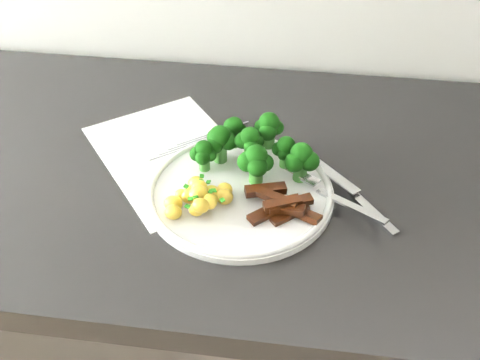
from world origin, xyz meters
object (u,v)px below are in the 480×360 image
counter (211,345)px  fork (337,197)px  plate (240,192)px  broccoli (254,146)px  recipe_paper (173,155)px  beef_strips (282,205)px  knife (361,203)px  potatoes (199,197)px

counter → fork: 0.53m
plate → broccoli: 0.07m
recipe_paper → beef_strips: 0.21m
counter → beef_strips: size_ratio=22.02×
recipe_paper → beef_strips: size_ratio=3.08×
fork → broccoli: bearing=154.1°
counter → knife: 0.54m
broccoli → counter: bearing=-179.9°
beef_strips → knife: bearing=16.7°
broccoli → fork: (0.12, -0.06, -0.03)m
potatoes → beef_strips: bearing=2.6°
counter → broccoli: bearing=0.1°
plate → potatoes: bearing=-143.5°
recipe_paper → plate: size_ratio=1.28×
broccoli → beef_strips: (0.05, -0.09, -0.03)m
broccoli → fork: bearing=-25.9°
broccoli → recipe_paper: bearing=170.6°
plate → fork: 0.14m
counter → beef_strips: bearing=-34.8°
recipe_paper → plate: bearing=-33.9°
potatoes → fork: bearing=10.4°
counter → plate: bearing=-40.5°
potatoes → beef_strips: size_ratio=0.83×
fork → knife: (0.04, 0.00, -0.01)m
counter → potatoes: (0.02, -0.10, 0.49)m
plate → knife: (0.17, 0.00, 0.00)m
knife → potatoes: bearing=-170.3°
plate → potatoes: potatoes is taller
potatoes → beef_strips: (0.12, 0.01, -0.00)m
beef_strips → fork: bearing=21.5°
fork → knife: fork is taller
beef_strips → fork: 0.08m
broccoli → fork: broccoli is taller
broccoli → knife: 0.17m
recipe_paper → plate: plate is taller
recipe_paper → knife: size_ratio=2.24×
plate → fork: size_ratio=1.84×
recipe_paper → broccoli: bearing=-9.4°
plate → beef_strips: 0.07m
fork → knife: bearing=5.7°
broccoli → beef_strips: broccoli is taller
broccoli → knife: size_ratio=1.23×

